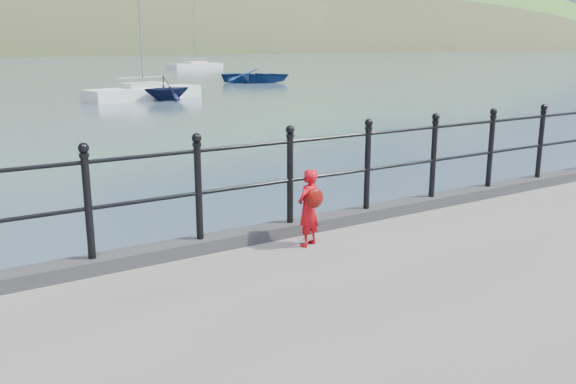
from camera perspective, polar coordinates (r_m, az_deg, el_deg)
ground at (r=7.73m, az=-4.25°, el=-11.44°), size 600.00×600.00×0.00m
kerb at (r=7.21m, az=-3.84°, el=-4.13°), size 60.00×0.30×0.15m
railing at (r=7.02m, az=-3.93°, el=1.69°), size 18.11×0.11×1.20m
far_shore at (r=250.44m, az=-22.76°, el=6.82°), size 830.00×200.00×156.00m
child at (r=6.97m, az=1.95°, el=-1.44°), size 0.39×0.35×0.90m
launch_blue at (r=52.22m, az=-3.03°, el=10.82°), size 6.95×6.78×1.18m
launch_navy at (r=36.49m, az=-11.27°, el=9.50°), size 2.80×2.45×1.43m
sailboat_far at (r=80.44m, az=-8.63°, el=11.56°), size 7.97×4.17×10.79m
sailboat_near at (r=37.65m, az=-13.34°, el=8.95°), size 7.35×3.62×9.62m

